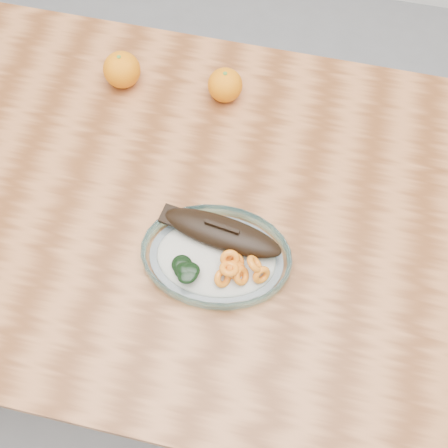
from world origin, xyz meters
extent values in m
plane|color=slate|center=(0.00, 0.00, 0.00)|extent=(3.00, 3.00, 0.00)
cube|color=brown|center=(0.00, 0.00, 0.73)|extent=(1.20, 0.80, 0.04)
cylinder|color=brown|center=(-0.54, 0.34, 0.35)|extent=(0.06, 0.06, 0.71)
cylinder|color=brown|center=(0.54, 0.34, 0.35)|extent=(0.06, 0.06, 0.71)
ellipsoid|color=white|center=(0.08, -0.09, 0.76)|extent=(0.48, 0.36, 0.01)
torus|color=#98E5EB|center=(0.08, -0.09, 0.77)|extent=(0.49, 0.49, 0.03)
ellipsoid|color=white|center=(0.08, -0.09, 0.77)|extent=(0.43, 0.31, 0.02)
ellipsoid|color=black|center=(0.08, -0.06, 0.80)|extent=(0.22, 0.09, 0.04)
ellipsoid|color=black|center=(0.08, -0.06, 0.79)|extent=(0.18, 0.07, 0.02)
cube|color=black|center=(-0.01, -0.05, 0.80)|extent=(0.04, 0.04, 0.01)
cube|color=black|center=(0.08, -0.06, 0.81)|extent=(0.06, 0.01, 0.02)
torus|color=#E55C10|center=(0.11, -0.11, 0.79)|extent=(0.04, 0.04, 0.04)
torus|color=#E55C10|center=(0.16, -0.12, 0.79)|extent=(0.03, 0.04, 0.04)
torus|color=#E55C10|center=(0.13, -0.12, 0.79)|extent=(0.03, 0.04, 0.04)
torus|color=#E55C10|center=(0.11, -0.11, 0.79)|extent=(0.04, 0.04, 0.03)
torus|color=#E55C10|center=(0.11, -0.10, 0.79)|extent=(0.05, 0.04, 0.04)
torus|color=#E55C10|center=(0.12, -0.12, 0.79)|extent=(0.04, 0.04, 0.04)
torus|color=#E55C10|center=(0.10, -0.13, 0.79)|extent=(0.04, 0.04, 0.03)
torus|color=#E55C10|center=(0.11, -0.12, 0.81)|extent=(0.04, 0.04, 0.02)
torus|color=#E55C10|center=(0.10, -0.10, 0.81)|extent=(0.04, 0.04, 0.03)
torus|color=#E55C10|center=(0.14, -0.10, 0.81)|extent=(0.04, 0.04, 0.04)
ellipsoid|color=black|center=(0.03, -0.13, 0.79)|extent=(0.04, 0.04, 0.01)
ellipsoid|color=black|center=(0.03, -0.13, 0.79)|extent=(0.05, 0.05, 0.01)
ellipsoid|color=black|center=(0.04, -0.14, 0.80)|extent=(0.05, 0.05, 0.01)
ellipsoid|color=black|center=(0.04, -0.14, 0.80)|extent=(0.04, 0.04, 0.01)
ellipsoid|color=black|center=(0.04, -0.14, 0.80)|extent=(0.04, 0.04, 0.01)
sphere|color=orange|center=(-0.19, 0.24, 0.79)|extent=(0.07, 0.07, 0.07)
sphere|color=orange|center=(0.01, 0.25, 0.78)|extent=(0.07, 0.07, 0.07)
camera|label=1|loc=(0.17, -0.46, 1.63)|focal=45.00mm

